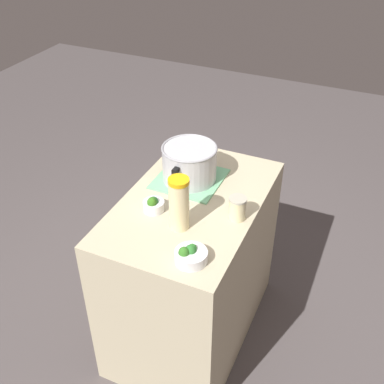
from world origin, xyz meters
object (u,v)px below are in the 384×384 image
Objects in this scene: cooking_pot at (189,163)px; broccoli_bowl_front at (196,149)px; mason_jar at (237,208)px; lemonade_pitcher at (179,204)px; broccoli_bowl_center at (190,255)px; broccoli_bowl_back at (153,205)px.

broccoli_bowl_front is (0.26, 0.08, -0.08)m from cooking_pot.
mason_jar is (-0.20, -0.33, -0.05)m from cooking_pot.
lemonade_pitcher is 1.86× the size of broccoli_bowl_center.
lemonade_pitcher is 2.54× the size of broccoli_bowl_back.
broccoli_bowl_back is at bearing 105.45° from mason_jar.
lemonade_pitcher reaches higher than broccoli_bowl_center.
mason_jar is at bearing -138.39° from broccoli_bowl_front.
mason_jar is at bearing -52.92° from lemonade_pitcher.
cooking_pot is 0.28m from broccoli_bowl_front.
mason_jar is 0.82× the size of broccoli_bowl_center.
mason_jar is 1.13× the size of broccoli_bowl_back.
broccoli_bowl_front is at bearing 17.15° from lemonade_pitcher.
mason_jar is (0.16, -0.22, -0.07)m from lemonade_pitcher.
broccoli_bowl_back is at bearing 70.18° from lemonade_pitcher.
lemonade_pitcher is 0.20m from broccoli_bowl_back.
broccoli_bowl_front is (0.63, 0.19, -0.10)m from lemonade_pitcher.
cooking_pot is 3.46× the size of broccoli_bowl_back.
lemonade_pitcher reaches higher than cooking_pot.
cooking_pot reaches higher than broccoli_bowl_front.
lemonade_pitcher is 0.28m from mason_jar.
mason_jar is 0.40m from broccoli_bowl_back.
lemonade_pitcher is at bearing -162.85° from broccoli_bowl_front.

